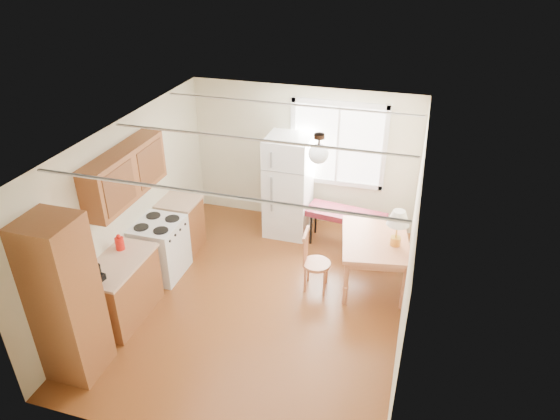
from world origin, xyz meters
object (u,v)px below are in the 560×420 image
at_px(refrigerator, 288,186).
at_px(dining_table, 375,245).
at_px(bench, 346,215).
at_px(chair, 311,257).

distance_m(refrigerator, dining_table, 1.99).
bearing_deg(bench, refrigerator, -178.84).
xyz_separation_m(refrigerator, bench, (1.04, -0.12, -0.35)).
bearing_deg(refrigerator, chair, -62.43).
distance_m(bench, chair, 1.39).
relative_size(bench, dining_table, 0.97).
xyz_separation_m(dining_table, chair, (-0.87, -0.37, -0.15)).
height_order(dining_table, chair, chair).
xyz_separation_m(refrigerator, chair, (0.76, -1.48, -0.35)).
distance_m(refrigerator, bench, 1.11).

